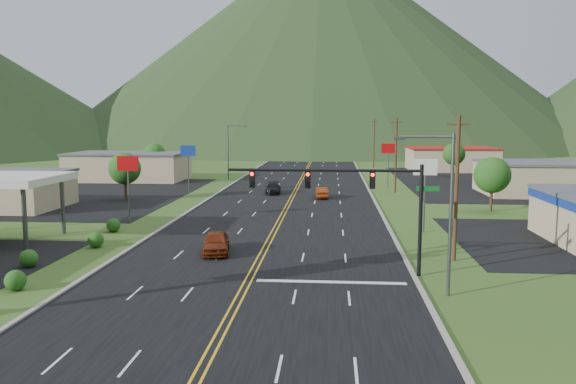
# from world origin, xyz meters

# --- Properties ---
(ground) EXTENTS (500.00, 500.00, 0.00)m
(ground) POSITION_xyz_m (0.00, 0.00, 0.00)
(ground) COLOR #2D4117
(ground) RESTS_ON ground
(road) EXTENTS (20.00, 460.00, 0.04)m
(road) POSITION_xyz_m (0.00, 0.00, 0.00)
(road) COLOR black
(road) RESTS_ON ground
(curb_east) EXTENTS (0.30, 460.00, 0.14)m
(curb_east) POSITION_xyz_m (10.15, 0.00, 0.00)
(curb_east) COLOR gray
(curb_east) RESTS_ON ground
(traffic_signal) EXTENTS (13.10, 0.43, 7.00)m
(traffic_signal) POSITION_xyz_m (6.48, 14.00, 5.33)
(traffic_signal) COLOR black
(traffic_signal) RESTS_ON ground
(streetlight_east) EXTENTS (3.28, 0.25, 9.00)m
(streetlight_east) POSITION_xyz_m (11.18, 10.00, 5.18)
(streetlight_east) COLOR #59595E
(streetlight_east) RESTS_ON ground
(streetlight_west) EXTENTS (3.28, 0.25, 9.00)m
(streetlight_west) POSITION_xyz_m (-11.68, 70.00, 5.18)
(streetlight_west) COLOR #59595E
(streetlight_west) RESTS_ON ground
(building_west_far) EXTENTS (18.40, 11.40, 4.50)m
(building_west_far) POSITION_xyz_m (-28.00, 68.00, 2.26)
(building_west_far) COLOR tan
(building_west_far) RESTS_ON ground
(building_east_mid) EXTENTS (14.40, 11.40, 4.30)m
(building_east_mid) POSITION_xyz_m (32.00, 55.00, 2.16)
(building_east_mid) COLOR tan
(building_east_mid) RESTS_ON ground
(building_east_far) EXTENTS (16.40, 12.40, 4.50)m
(building_east_far) POSITION_xyz_m (28.00, 90.00, 2.26)
(building_east_far) COLOR tan
(building_east_far) RESTS_ON ground
(pole_sign_west_a) EXTENTS (2.00, 0.18, 6.40)m
(pole_sign_west_a) POSITION_xyz_m (-14.00, 30.00, 5.05)
(pole_sign_west_a) COLOR #59595E
(pole_sign_west_a) RESTS_ON ground
(pole_sign_west_b) EXTENTS (2.00, 0.18, 6.40)m
(pole_sign_west_b) POSITION_xyz_m (-14.00, 52.00, 5.05)
(pole_sign_west_b) COLOR #59595E
(pole_sign_west_b) RESTS_ON ground
(pole_sign_east_a) EXTENTS (2.00, 0.18, 6.40)m
(pole_sign_east_a) POSITION_xyz_m (13.00, 28.00, 5.05)
(pole_sign_east_a) COLOR #59595E
(pole_sign_east_a) RESTS_ON ground
(pole_sign_east_b) EXTENTS (2.00, 0.18, 6.40)m
(pole_sign_east_b) POSITION_xyz_m (13.00, 60.00, 5.05)
(pole_sign_east_b) COLOR #59595E
(pole_sign_east_b) RESTS_ON ground
(tree_west_a) EXTENTS (3.84, 3.84, 5.82)m
(tree_west_a) POSITION_xyz_m (-20.00, 45.00, 3.89)
(tree_west_a) COLOR #382314
(tree_west_a) RESTS_ON ground
(tree_west_b) EXTENTS (3.84, 3.84, 5.82)m
(tree_west_b) POSITION_xyz_m (-25.00, 72.00, 3.89)
(tree_west_b) COLOR #382314
(tree_west_b) RESTS_ON ground
(tree_east_a) EXTENTS (3.84, 3.84, 5.82)m
(tree_east_a) POSITION_xyz_m (22.00, 40.00, 3.89)
(tree_east_a) COLOR #382314
(tree_east_a) RESTS_ON ground
(tree_east_b) EXTENTS (3.84, 3.84, 5.82)m
(tree_east_b) POSITION_xyz_m (26.00, 78.00, 3.89)
(tree_east_b) COLOR #382314
(tree_east_b) RESTS_ON ground
(utility_pole_a) EXTENTS (1.60, 0.28, 10.00)m
(utility_pole_a) POSITION_xyz_m (13.50, 18.00, 5.13)
(utility_pole_a) COLOR #382314
(utility_pole_a) RESTS_ON ground
(utility_pole_b) EXTENTS (1.60, 0.28, 10.00)m
(utility_pole_b) POSITION_xyz_m (13.50, 55.00, 5.13)
(utility_pole_b) COLOR #382314
(utility_pole_b) RESTS_ON ground
(utility_pole_c) EXTENTS (1.60, 0.28, 10.00)m
(utility_pole_c) POSITION_xyz_m (13.50, 95.00, 5.13)
(utility_pole_c) COLOR #382314
(utility_pole_c) RESTS_ON ground
(utility_pole_d) EXTENTS (1.60, 0.28, 10.00)m
(utility_pole_d) POSITION_xyz_m (13.50, 135.00, 5.13)
(utility_pole_d) COLOR #382314
(utility_pole_d) RESTS_ON ground
(mountain_n) EXTENTS (220.00, 220.00, 85.00)m
(mountain_n) POSITION_xyz_m (0.00, 220.00, 42.50)
(mountain_n) COLOR #1F3016
(mountain_n) RESTS_ON ground
(car_red_near) EXTENTS (2.56, 4.86, 1.57)m
(car_red_near) POSITION_xyz_m (-3.40, 18.82, 0.79)
(car_red_near) COLOR maroon
(car_red_near) RESTS_ON ground
(car_dark_mid) EXTENTS (2.22, 4.86, 1.38)m
(car_dark_mid) POSITION_xyz_m (-2.77, 52.63, 0.69)
(car_dark_mid) COLOR black
(car_dark_mid) RESTS_ON ground
(car_red_far) EXTENTS (1.75, 4.23, 1.36)m
(car_red_far) POSITION_xyz_m (3.76, 48.79, 0.68)
(car_red_far) COLOR maroon
(car_red_far) RESTS_ON ground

